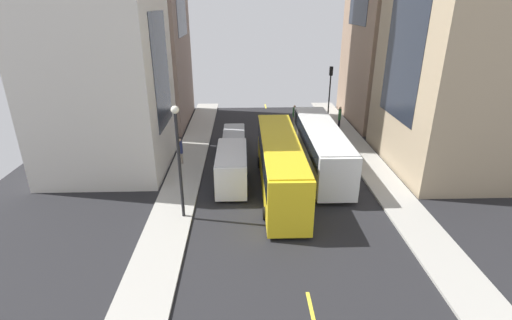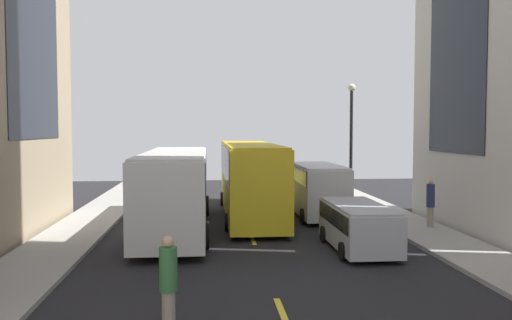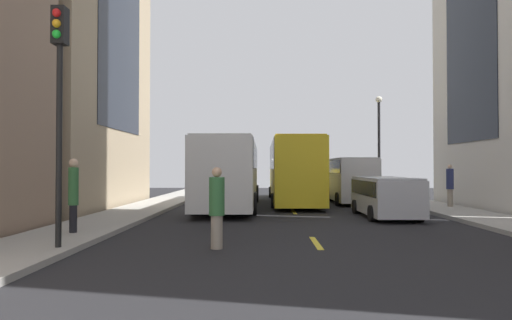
# 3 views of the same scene
# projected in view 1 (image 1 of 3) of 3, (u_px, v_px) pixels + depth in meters

# --- Properties ---
(ground_plane) EXTENTS (40.86, 40.86, 0.00)m
(ground_plane) POSITION_uv_depth(u_px,v_px,m) (282.00, 180.00, 27.55)
(ground_plane) COLOR black
(sidewalk_west) EXTENTS (2.55, 44.00, 0.15)m
(sidewalk_west) POSITION_uv_depth(u_px,v_px,m) (379.00, 177.00, 27.75)
(sidewalk_west) COLOR #9E9B93
(sidewalk_west) RESTS_ON ground
(sidewalk_east) EXTENTS (2.55, 44.00, 0.15)m
(sidewalk_east) POSITION_uv_depth(u_px,v_px,m) (183.00, 180.00, 27.30)
(sidewalk_east) COLOR #9E9B93
(sidewalk_east) RESTS_ON ground
(lane_stripe_0) EXTENTS (0.16, 2.00, 0.01)m
(lane_stripe_0) POSITION_uv_depth(u_px,v_px,m) (265.00, 106.00, 46.92)
(lane_stripe_0) COLOR yellow
(lane_stripe_0) RESTS_ON ground
(lane_stripe_1) EXTENTS (0.16, 2.00, 0.01)m
(lane_stripe_1) POSITION_uv_depth(u_px,v_px,m) (270.00, 127.00, 39.17)
(lane_stripe_1) COLOR yellow
(lane_stripe_1) RESTS_ON ground
(lane_stripe_2) EXTENTS (0.16, 2.00, 0.01)m
(lane_stripe_2) POSITION_uv_depth(u_px,v_px,m) (277.00, 158.00, 31.42)
(lane_stripe_2) COLOR yellow
(lane_stripe_2) RESTS_ON ground
(lane_stripe_3) EXTENTS (0.16, 2.00, 0.01)m
(lane_stripe_3) POSITION_uv_depth(u_px,v_px,m) (289.00, 209.00, 23.67)
(lane_stripe_3) COLOR yellow
(lane_stripe_3) RESTS_ON ground
(lane_stripe_4) EXTENTS (0.16, 2.00, 0.01)m
(lane_stripe_4) POSITION_uv_depth(u_px,v_px,m) (311.00, 309.00, 15.92)
(lane_stripe_4) COLOR yellow
(lane_stripe_4) RESTS_ON ground
(building_west_1) EXTENTS (6.95, 11.45, 17.42)m
(building_west_1) POSITION_uv_depth(u_px,v_px,m) (452.00, 51.00, 26.83)
(building_west_1) COLOR tan
(building_west_1) RESTS_ON ground
(building_east_1) EXTENTS (8.62, 9.25, 14.69)m
(building_east_1) POSITION_uv_depth(u_px,v_px,m) (101.00, 71.00, 27.17)
(building_east_1) COLOR beige
(building_east_1) RESTS_ON ground
(city_bus_white) EXTENTS (2.81, 12.06, 3.35)m
(city_bus_white) POSITION_uv_depth(u_px,v_px,m) (321.00, 144.00, 28.67)
(city_bus_white) COLOR silver
(city_bus_white) RESTS_ON ground
(streetcar_yellow) EXTENTS (2.70, 12.47, 3.59)m
(streetcar_yellow) POSITION_uv_depth(u_px,v_px,m) (280.00, 161.00, 25.36)
(streetcar_yellow) COLOR yellow
(streetcar_yellow) RESTS_ON ground
(delivery_van_white) EXTENTS (2.25, 5.51, 2.58)m
(delivery_van_white) POSITION_uv_depth(u_px,v_px,m) (232.00, 165.00, 26.16)
(delivery_van_white) COLOR white
(delivery_van_white) RESTS_ON ground
(car_silver_0) EXTENTS (2.02, 4.71, 1.64)m
(car_silver_0) POSITION_uv_depth(u_px,v_px,m) (234.00, 139.00, 32.93)
(car_silver_0) COLOR #B7BABF
(car_silver_0) RESTS_ON ground
(pedestrian_crossing_mid) EXTENTS (0.39, 0.39, 2.04)m
(pedestrian_crossing_mid) POSITION_uv_depth(u_px,v_px,m) (294.00, 114.00, 39.64)
(pedestrian_crossing_mid) COLOR gray
(pedestrian_crossing_mid) RESTS_ON ground
(pedestrian_crossing_near) EXTENTS (0.29, 0.29, 2.15)m
(pedestrian_crossing_near) POSITION_uv_depth(u_px,v_px,m) (340.00, 116.00, 38.13)
(pedestrian_crossing_near) COLOR black
(pedestrian_crossing_near) RESTS_ON ground
(pedestrian_waiting_curb) EXTENTS (0.35, 0.35, 2.04)m
(pedestrian_waiting_curb) POSITION_uv_depth(u_px,v_px,m) (181.00, 150.00, 29.57)
(pedestrian_waiting_curb) COLOR gray
(pedestrian_waiting_curb) RESTS_ON ground
(traffic_light_near_corner) EXTENTS (0.32, 0.44, 5.72)m
(traffic_light_near_corner) POSITION_uv_depth(u_px,v_px,m) (330.00, 84.00, 39.20)
(traffic_light_near_corner) COLOR black
(traffic_light_near_corner) RESTS_ON ground
(streetlamp_near) EXTENTS (0.44, 0.44, 6.71)m
(streetlamp_near) POSITION_uv_depth(u_px,v_px,m) (178.00, 151.00, 21.02)
(streetlamp_near) COLOR black
(streetlamp_near) RESTS_ON ground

